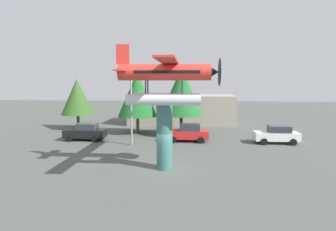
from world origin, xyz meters
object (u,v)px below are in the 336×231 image
Objects in this scene: streetlight_primary at (133,99)px; tree_west at (77,97)px; car_mid_red at (188,133)px; car_near_black at (86,132)px; display_pedestal at (164,137)px; car_far_white at (277,134)px; tree_center_back at (181,92)px; tree_east at (137,94)px; floatplane_monument at (166,79)px; storefront_building at (182,109)px.

streetlight_primary is 12.51m from tree_west.
car_near_black is at bearing 1.35° from car_mid_red.
streetlight_primary is at bearing 22.12° from car_mid_red.
display_pedestal is at bearing 134.82° from car_near_black.
car_far_white is at bearing -16.77° from tree_west.
car_mid_red is 1.00× the size of car_far_white.
car_mid_red is 5.15m from tree_center_back.
car_near_black is at bearing 161.26° from streetlight_primary.
display_pedestal is at bearing -63.47° from streetlight_primary.
car_far_white is 10.82m from tree_center_back.
tree_east reaches higher than display_pedestal.
floatplane_monument reaches higher than storefront_building.
storefront_building is (-1.05, 12.68, 1.16)m from car_mid_red.
tree_east is (4.60, 4.40, 3.66)m from car_near_black.
display_pedestal is at bearing -91.17° from storefront_building.
display_pedestal is 0.31× the size of storefront_building.
streetlight_primary is (-3.61, 7.24, 2.17)m from display_pedestal.
floatplane_monument is 1.38× the size of tree_center_back.
streetlight_primary is at bearing 7.63° from car_far_white.
display_pedestal is 20.40m from tree_west.
storefront_building is (4.06, 14.76, -2.38)m from streetlight_primary.
car_mid_red is at bearing 80.84° from display_pedestal.
floatplane_monument reaches higher than car_far_white.
tree_west is (-13.03, -6.05, 2.08)m from storefront_building.
car_mid_red is at bearing 22.12° from streetlight_primary.
streetlight_primary reaches higher than tree_west.
floatplane_monument is at bearing 81.62° from car_mid_red.
display_pedestal is at bearing -71.88° from tree_east.
display_pedestal is at bearing 180.00° from floatplane_monument.
car_near_black is at bearing 134.82° from display_pedestal.
tree_east is at bearing 97.27° from streetlight_primary.
streetlight_primary reaches higher than car_near_black.
floatplane_monument is 1.47× the size of tree_east.
tree_center_back is (5.12, -1.06, 0.38)m from tree_east.
car_near_black is 16.06m from storefront_building.
tree_west reaches higher than car_mid_red.
streetlight_primary reaches higher than car_mid_red.
storefront_building is at bearing 74.62° from streetlight_primary.
car_far_white is 0.66× the size of tree_west.
streetlight_primary reaches higher than tree_center_back.
car_mid_red is at bearing -25.21° from tree_west.
display_pedestal reaches higher than car_far_white.
car_mid_red is 15.90m from tree_west.
tree_east is at bearing -136.29° from car_near_black.
streetlight_primary reaches higher than storefront_building.
tree_west is 13.78m from tree_center_back.
tree_center_back is at bearing -161.05° from car_near_black.
display_pedestal is at bearing 80.84° from car_mid_red.
display_pedestal is 12.71m from tree_center_back.
streetlight_primary is (-13.80, -1.85, 3.54)m from car_far_white.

